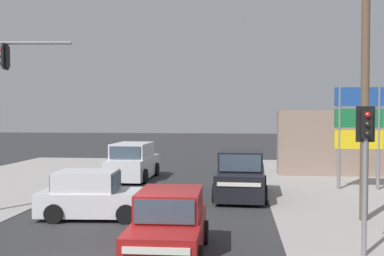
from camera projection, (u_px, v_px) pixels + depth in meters
name	position (u px, v px, depth m)	size (l,w,h in m)	color
lane_dash_mid	(136.00, 235.00, 12.55)	(0.20, 2.40, 0.01)	silver
lane_dash_far	(165.00, 200.00, 17.52)	(0.20, 2.40, 0.01)	silver
utility_pole_midground_right	(365.00, 55.00, 14.02)	(1.80, 0.26, 9.98)	brown
pedestal_signal_right_kerb	(365.00, 155.00, 10.53)	(0.44, 0.30, 3.56)	slate
shopping_plaza_sign	(359.00, 123.00, 19.94)	(2.10, 0.16, 4.60)	slate
suv_kerbside_parked	(241.00, 175.00, 18.32)	(2.21, 4.61, 1.90)	black
hatchback_oncoming_mid	(93.00, 196.00, 14.59)	(3.74, 1.99, 1.53)	silver
hatchback_oncoming_near	(169.00, 226.00, 10.72)	(1.84, 3.67, 1.53)	maroon
suv_crossing_left	(133.00, 162.00, 23.22)	(2.14, 4.58, 1.90)	silver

